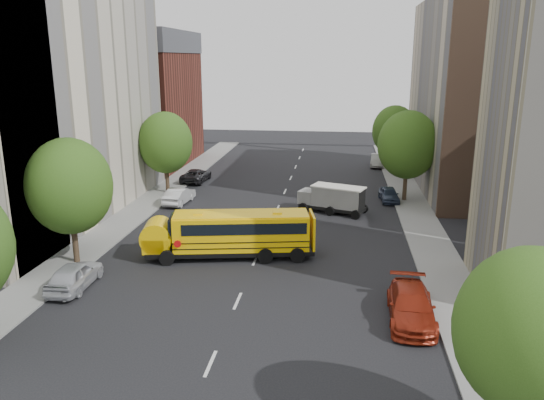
% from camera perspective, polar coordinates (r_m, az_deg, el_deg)
% --- Properties ---
extents(ground, '(120.00, 120.00, 0.00)m').
position_cam_1_polar(ground, '(35.84, -1.28, -5.27)').
color(ground, black).
rests_on(ground, ground).
extents(sidewalk_left, '(3.00, 80.00, 0.12)m').
position_cam_1_polar(sidewalk_left, '(43.47, -15.44, -2.07)').
color(sidewalk_left, slate).
rests_on(sidewalk_left, ground).
extents(sidewalk_right, '(3.00, 80.00, 0.12)m').
position_cam_1_polar(sidewalk_right, '(40.68, 16.08, -3.29)').
color(sidewalk_right, slate).
rests_on(sidewalk_right, ground).
extents(lane_markings, '(0.15, 64.00, 0.01)m').
position_cam_1_polar(lane_markings, '(45.26, 0.61, -0.91)').
color(lane_markings, silver).
rests_on(lane_markings, ground).
extents(building_left_cream, '(10.00, 26.00, 20.00)m').
position_cam_1_polar(building_left_cream, '(45.58, -23.54, 10.75)').
color(building_left_cream, beige).
rests_on(building_left_cream, ground).
extents(building_left_redbrick, '(10.00, 15.00, 13.00)m').
position_cam_1_polar(building_left_redbrick, '(65.70, -13.44, 9.44)').
color(building_left_redbrick, maroon).
rests_on(building_left_redbrick, ground).
extents(building_right_far, '(10.00, 22.00, 18.00)m').
position_cam_1_polar(building_right_far, '(54.87, 21.31, 10.44)').
color(building_right_far, '#B9AB90').
rests_on(building_right_far, ground).
extents(building_right_sidewall, '(10.10, 0.30, 18.00)m').
position_cam_1_polar(building_right_sidewall, '(44.28, 24.61, 9.25)').
color(building_right_sidewall, brown).
rests_on(building_right_sidewall, ground).
extents(street_tree_1, '(5.12, 5.12, 7.90)m').
position_cam_1_polar(street_tree_1, '(34.19, -20.95, 1.38)').
color(street_tree_1, '#38281C').
rests_on(street_tree_1, ground).
extents(street_tree_2, '(4.99, 4.99, 7.71)m').
position_cam_1_polar(street_tree_2, '(50.47, -11.40, 6.07)').
color(street_tree_2, '#38281C').
rests_on(street_tree_2, ground).
extents(street_tree_3, '(4.61, 4.61, 7.11)m').
position_cam_1_polar(street_tree_3, '(18.17, 26.12, -12.66)').
color(street_tree_3, '#38281C').
rests_on(street_tree_3, ground).
extents(street_tree_4, '(5.25, 5.25, 8.10)m').
position_cam_1_polar(street_tree_4, '(48.16, 14.39, 5.77)').
color(street_tree_4, '#38281C').
rests_on(street_tree_4, ground).
extents(street_tree_5, '(4.86, 4.86, 7.51)m').
position_cam_1_polar(street_tree_5, '(60.02, 13.05, 7.24)').
color(street_tree_5, '#38281C').
rests_on(street_tree_5, ground).
extents(school_bus, '(10.87, 4.29, 3.00)m').
position_cam_1_polar(school_bus, '(34.00, -4.68, -3.47)').
color(school_bus, black).
rests_on(school_bus, ground).
extents(safari_truck, '(5.65, 3.60, 2.29)m').
position_cam_1_polar(safari_truck, '(44.09, 6.58, 0.18)').
color(safari_truck, black).
rests_on(safari_truck, ground).
extents(parked_car_0, '(1.89, 4.49, 1.51)m').
position_cam_1_polar(parked_car_0, '(31.69, -20.48, -7.59)').
color(parked_car_0, '#B4B6BC').
rests_on(parked_car_0, ground).
extents(parked_car_1, '(1.89, 4.47, 1.43)m').
position_cam_1_polar(parked_car_1, '(47.33, -9.96, 0.46)').
color(parked_car_1, beige).
rests_on(parked_car_1, ground).
extents(parked_car_2, '(2.48, 4.96, 1.35)m').
position_cam_1_polar(parked_car_2, '(55.55, -8.17, 2.65)').
color(parked_car_2, black).
rests_on(parked_car_2, ground).
extents(parked_car_3, '(2.34, 5.38, 1.54)m').
position_cam_1_polar(parked_car_3, '(27.13, 14.73, -10.96)').
color(parked_car_3, maroon).
rests_on(parked_car_3, ground).
extents(parked_car_4, '(1.84, 3.90, 1.29)m').
position_cam_1_polar(parked_car_4, '(48.47, 12.46, 0.59)').
color(parked_car_4, '#2D384E').
rests_on(parked_car_4, ground).
extents(parked_car_5, '(1.91, 4.48, 1.44)m').
position_cam_1_polar(parked_car_5, '(64.10, 11.29, 4.20)').
color(parked_car_5, gray).
rests_on(parked_car_5, ground).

